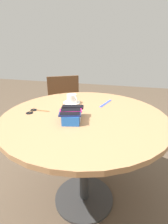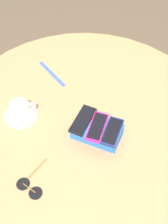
% 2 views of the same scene
% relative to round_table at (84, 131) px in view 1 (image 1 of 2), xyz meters
% --- Properties ---
extents(ground_plane, '(8.00, 8.00, 0.00)m').
position_rel_round_table_xyz_m(ground_plane, '(0.00, 0.00, -0.64)').
color(ground_plane, brown).
extents(round_table, '(1.09, 1.09, 0.76)m').
position_rel_round_table_xyz_m(round_table, '(0.00, 0.00, 0.00)').
color(round_table, '#2D2D2D').
rests_on(round_table, ground_plane).
extents(phone_box, '(0.20, 0.14, 0.06)m').
position_rel_round_table_xyz_m(phone_box, '(-0.10, 0.05, 0.15)').
color(phone_box, blue).
rests_on(phone_box, round_table).
extents(phone_navy, '(0.09, 0.14, 0.01)m').
position_rel_round_table_xyz_m(phone_navy, '(-0.16, 0.04, 0.18)').
color(phone_navy, navy).
rests_on(phone_navy, phone_box).
extents(phone_magenta, '(0.09, 0.14, 0.01)m').
position_rel_round_table_xyz_m(phone_magenta, '(-0.10, 0.06, 0.18)').
color(phone_magenta, '#D11975').
rests_on(phone_magenta, phone_box).
extents(phone_black, '(0.08, 0.15, 0.01)m').
position_rel_round_table_xyz_m(phone_black, '(-0.04, 0.06, 0.19)').
color(phone_black, black).
rests_on(phone_black, phone_box).
extents(saucer, '(0.13, 0.13, 0.01)m').
position_rel_round_table_xyz_m(saucer, '(0.20, 0.15, 0.12)').
color(saucer, white).
rests_on(saucer, round_table).
extents(coffee_cup, '(0.08, 0.10, 0.06)m').
position_rel_round_table_xyz_m(coffee_cup, '(0.20, 0.15, 0.16)').
color(coffee_cup, white).
rests_on(coffee_cup, saucer).
extents(lanyard_strap, '(0.19, 0.07, 0.00)m').
position_rel_round_table_xyz_m(lanyard_strap, '(0.26, -0.11, 0.12)').
color(lanyard_strap, blue).
rests_on(lanyard_strap, round_table).
extents(sunglasses, '(0.10, 0.15, 0.01)m').
position_rel_round_table_xyz_m(sunglasses, '(-0.03, 0.36, 0.12)').
color(sunglasses, black).
rests_on(sunglasses, round_table).
extents(chair_far_side, '(0.56, 0.56, 0.81)m').
position_rel_round_table_xyz_m(chair_far_side, '(0.86, 0.46, -0.20)').
color(chair_far_side, brown).
rests_on(chair_far_side, ground_plane).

